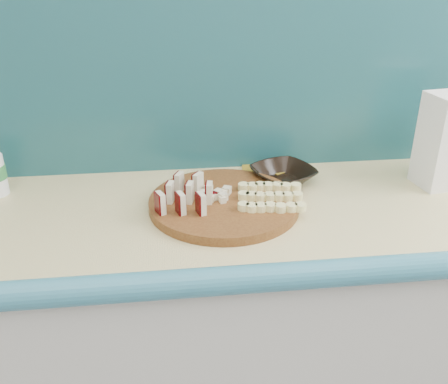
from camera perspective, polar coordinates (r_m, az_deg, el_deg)
The scene contains 8 objects.
kitchen_counter at distance 1.55m, azimuth -0.35°, elevation -17.09°, with size 2.20×0.63×0.91m.
backsplash at distance 1.46m, azimuth -1.71°, elevation 12.01°, with size 2.20×0.02×0.50m, color teal.
cutting_board at distance 1.29m, azimuth 0.00°, elevation -1.28°, with size 0.39×0.39×0.02m, color #4D2510.
apple_wedges at distance 1.25m, azimuth -4.40°, elevation -0.21°, with size 0.14×0.16×0.05m.
apple_chunks at distance 1.28m, azimuth -1.09°, elevation -0.42°, with size 0.06×0.07×0.02m.
banana_slices at distance 1.28m, azimuth 5.29°, elevation -0.52°, with size 0.18×0.16×0.02m.
brown_bowl at distance 1.44m, azimuth 6.79°, elevation 1.96°, with size 0.17×0.17×0.04m, color black.
banana_peel at distance 1.53m, azimuth 4.74°, elevation 2.77°, with size 0.21×0.17×0.01m.
Camera 1 is at (-0.02, 0.38, 1.52)m, focal length 40.00 mm.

